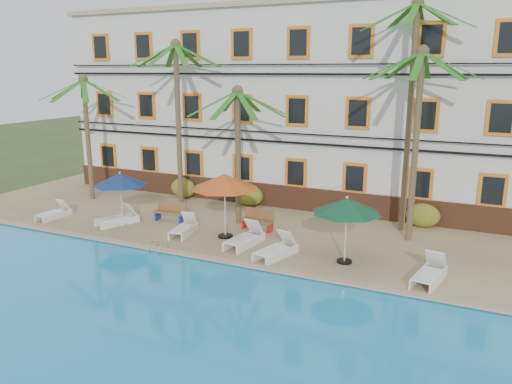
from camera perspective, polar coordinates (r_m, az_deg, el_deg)
The scene contains 25 objects.
ground at distance 20.36m, azimuth -6.44°, elevation -7.00°, with size 100.00×100.00×0.00m, color #384C23.
pool_deck at distance 24.49m, azimuth -0.39°, elevation -2.99°, with size 30.00×12.00×0.25m, color tan.
swimming_pool at distance 15.33m, azimuth -20.54°, elevation -14.72°, with size 26.00×12.00×0.20m, color #1B9CD1.
pool_coping at distance 19.55m, azimuth -7.83°, elevation -7.06°, with size 30.00×0.35×0.06m, color tan.
hotel_building at distance 28.10m, azimuth 3.98°, elevation 10.04°, with size 25.40×6.44×10.22m.
palm_a at distance 28.34m, azimuth -18.82°, elevation 7.92°, with size 4.54×4.54×6.71m.
palm_b at distance 25.19m, azimuth -8.95°, elevation 10.07°, with size 4.54×4.54×8.40m.
palm_c at distance 22.42m, azimuth -2.10°, elevation 6.65°, with size 4.54×4.54×6.30m.
palm_d at distance 22.23m, azimuth 17.36°, elevation 11.25°, with size 4.54×4.54×9.85m.
palm_e at distance 20.96m, azimuth 17.99°, elevation 8.06°, with size 4.54×4.54×7.89m.
shrub_left at distance 28.05m, azimuth -8.30°, elevation 0.46°, with size 1.50×0.90×1.10m, color #2E5C1A.
shrub_mid at distance 26.09m, azimuth -0.73°, elevation -0.41°, with size 1.50×0.90×1.10m, color #2E5C1A.
shrub_right at distance 23.80m, azimuth 18.54°, elevation -2.54°, with size 1.50×0.90×1.10m, color #2E5C1A.
umbrella_blue at distance 23.50m, azimuth -15.27°, elevation 1.38°, with size 2.46×2.46×2.46m.
umbrella_red at distance 20.75m, azimuth -3.61°, elevation 1.18°, with size 2.84×2.84×2.83m.
umbrella_green at distance 18.28m, azimuth 10.33°, elevation -1.58°, with size 2.54×2.54×2.54m.
lounger_a at distance 25.93m, azimuth -22.07°, elevation -2.18°, with size 0.71×1.76×0.82m.
lounger_b at distance 23.92m, azimuth -15.49°, elevation -2.86°, with size 1.43×2.04×0.91m.
lounger_c at distance 21.92m, azimuth -8.21°, elevation -4.05°, with size 0.96×1.93×0.88m.
lounger_d at distance 20.30m, azimuth -1.26°, elevation -5.26°, with size 1.01×2.15×0.98m.
lounger_e at distance 19.14m, azimuth 2.35°, elevation -6.53°, with size 1.23×2.10×0.94m.
lounger_f at distance 17.95m, azimuth 19.22°, elevation -8.73°, with size 1.06×2.10×0.95m.
bench_left at distance 23.85m, azimuth -9.77°, elevation -2.18°, with size 1.53×0.57×0.93m.
bench_right at distance 22.22m, azimuth 0.27°, elevation -3.16°, with size 1.55×0.66×0.93m.
pool_ladder at distance 20.18m, azimuth -11.12°, elevation -6.61°, with size 0.54×0.74×0.74m.
Camera 1 is at (9.99, -16.22, 7.19)m, focal length 35.00 mm.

